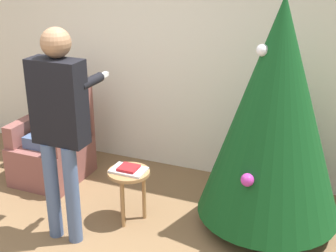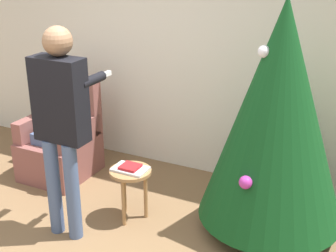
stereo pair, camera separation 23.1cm
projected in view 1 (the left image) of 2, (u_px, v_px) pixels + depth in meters
wall_back at (168, 48)px, 4.93m from camera, size 8.00×0.06×2.70m
christmas_tree at (275, 111)px, 3.85m from camera, size 1.24×1.24×2.04m
armchair at (54, 146)px, 5.01m from camera, size 0.66×0.73×1.05m
person_seated at (49, 118)px, 4.86m from camera, size 0.36×0.46×1.25m
person_standing at (60, 117)px, 3.72m from camera, size 0.46×0.57×1.81m
side_stool at (129, 180)px, 4.19m from camera, size 0.38×0.38×0.50m
laptop at (129, 170)px, 4.15m from camera, size 0.31×0.21×0.02m
book at (129, 168)px, 4.15m from camera, size 0.17×0.16×0.02m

